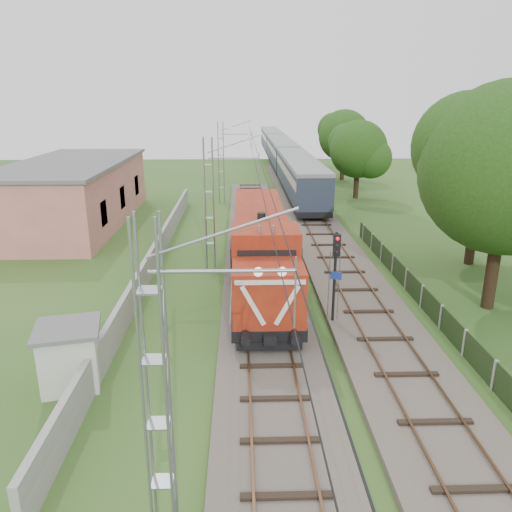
{
  "coord_description": "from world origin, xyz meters",
  "views": [
    {
      "loc": [
        -1.11,
        -17.57,
        10.16
      ],
      "look_at": [
        -0.33,
        7.45,
        2.2
      ],
      "focal_mm": 35.0,
      "sensor_mm": 36.0,
      "label": 1
    }
  ],
  "objects_px": {
    "locomotive": "(261,246)",
    "coach_rake": "(281,151)",
    "relay_hut": "(70,356)",
    "signal_post": "(336,263)"
  },
  "relations": [
    {
      "from": "locomotive",
      "to": "coach_rake",
      "type": "height_order",
      "value": "locomotive"
    },
    {
      "from": "locomotive",
      "to": "relay_hut",
      "type": "bearing_deg",
      "value": -126.14
    },
    {
      "from": "coach_rake",
      "to": "relay_hut",
      "type": "relative_size",
      "value": 25.93
    },
    {
      "from": "coach_rake",
      "to": "relay_hut",
      "type": "distance_m",
      "value": 59.9
    },
    {
      "from": "signal_post",
      "to": "coach_rake",
      "type": "bearing_deg",
      "value": 88.0
    },
    {
      "from": "coach_rake",
      "to": "relay_hut",
      "type": "bearing_deg",
      "value": -101.95
    },
    {
      "from": "coach_rake",
      "to": "signal_post",
      "type": "bearing_deg",
      "value": -92.0
    },
    {
      "from": "coach_rake",
      "to": "signal_post",
      "type": "height_order",
      "value": "signal_post"
    },
    {
      "from": "locomotive",
      "to": "relay_hut",
      "type": "relative_size",
      "value": 6.48
    },
    {
      "from": "signal_post",
      "to": "relay_hut",
      "type": "bearing_deg",
      "value": -156.63
    }
  ]
}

